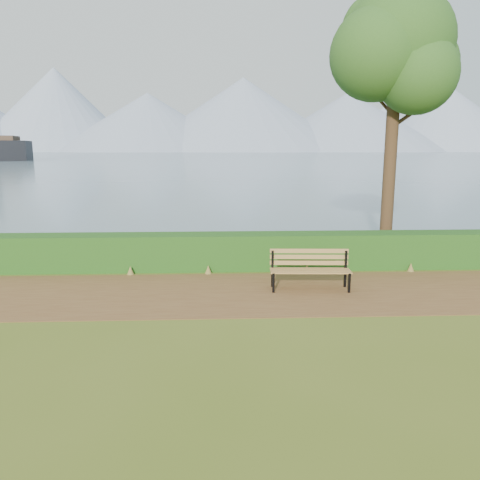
{
  "coord_description": "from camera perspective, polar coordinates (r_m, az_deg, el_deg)",
  "views": [
    {
      "loc": [
        -0.77,
        -10.27,
        3.37
      ],
      "look_at": [
        -0.27,
        1.2,
        1.1
      ],
      "focal_mm": 35.0,
      "sensor_mm": 36.0,
      "label": 1
    }
  ],
  "objects": [
    {
      "name": "path",
      "position": [
        11.12,
        1.62,
        -6.43
      ],
      "size": [
        40.0,
        3.4,
        0.01
      ],
      "primitive_type": "cube",
      "color": "brown",
      "rests_on": "ground"
    },
    {
      "name": "ground",
      "position": [
        10.84,
        1.73,
        -6.94
      ],
      "size": [
        140.0,
        140.0,
        0.0
      ],
      "primitive_type": "plane",
      "color": "#50611B",
      "rests_on": "ground"
    },
    {
      "name": "bench",
      "position": [
        11.42,
        8.5,
        -3.23
      ],
      "size": [
        1.94,
        0.66,
        0.96
      ],
      "rotation": [
        0.0,
        0.0,
        -0.05
      ],
      "color": "black",
      "rests_on": "ground"
    },
    {
      "name": "hedge",
      "position": [
        13.21,
        0.92,
        -1.36
      ],
      "size": [
        32.0,
        0.85,
        1.0
      ],
      "primitive_type": "cube",
      "color": "#154012",
      "rests_on": "ground"
    },
    {
      "name": "water",
      "position": [
        270.3,
        -2.35,
        10.48
      ],
      "size": [
        700.0,
        510.0,
        0.0
      ],
      "primitive_type": "cube",
      "color": "slate",
      "rests_on": "ground"
    },
    {
      "name": "mountains",
      "position": [
        417.12,
        -3.74,
        14.52
      ],
      "size": [
        585.0,
        190.0,
        70.0
      ],
      "color": "#8293AE",
      "rests_on": "ground"
    },
    {
      "name": "tree",
      "position": [
        15.96,
        18.58,
        21.1
      ],
      "size": [
        4.19,
        3.52,
        8.43
      ],
      "rotation": [
        0.0,
        0.0,
        0.19
      ],
      "color": "#332314",
      "rests_on": "ground"
    }
  ]
}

